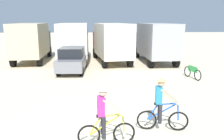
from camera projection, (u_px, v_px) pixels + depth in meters
name	position (u px, v px, depth m)	size (l,w,h in m)	color
ground_plane	(109.00, 127.00, 8.00)	(120.00, 120.00, 0.00)	beige
box_truck_tan_camper	(32.00, 40.00, 20.15)	(2.75, 6.87, 3.35)	#CCB78E
box_truck_white_box	(74.00, 40.00, 20.39)	(2.60, 6.82, 3.35)	white
box_truck_cream_rv	(111.00, 41.00, 19.72)	(3.41, 7.04, 3.35)	beige
box_truck_grey_hauler	(156.00, 41.00, 19.74)	(2.74, 6.87, 3.35)	#9E9EA3
sedan_parked	(72.00, 60.00, 16.30)	(1.90, 4.25, 1.76)	slate
cyclist_orange_shirt	(105.00, 119.00, 6.68)	(1.73, 0.52, 1.82)	black
cyclist_cowboy_hat	(161.00, 106.00, 7.61)	(1.72, 0.53, 1.82)	black
bicycle_spare	(192.00, 72.00, 14.49)	(0.60, 1.69, 0.97)	black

